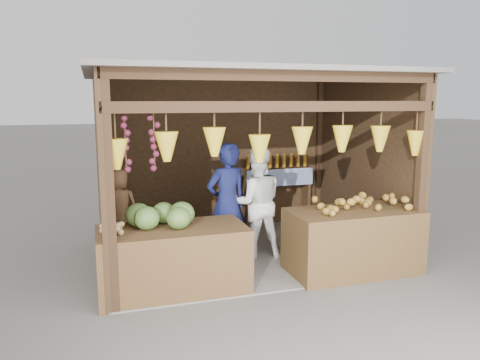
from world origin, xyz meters
name	(u,v)px	position (x,y,z in m)	size (l,w,h in m)	color
ground	(244,253)	(0.00, 0.00, 0.00)	(80.00, 80.00, 0.00)	#514F49
stall_structure	(242,143)	(-0.03, -0.04, 1.67)	(4.30, 3.30, 2.66)	slate
back_shelf	(277,179)	(1.05, 1.28, 0.87)	(1.25, 0.32, 1.32)	#382314
counter_left	(173,260)	(-1.23, -1.07, 0.39)	(1.75, 0.85, 0.78)	#4A3318
counter_right	(353,241)	(1.15, -1.15, 0.42)	(1.72, 0.85, 0.85)	#473117
stool	(122,255)	(-1.77, 0.02, 0.15)	(0.31, 0.31, 0.29)	black
man_standing	(227,204)	(-0.33, -0.27, 0.85)	(0.62, 0.41, 1.69)	#131747
woman_standing	(256,203)	(0.13, -0.20, 0.81)	(0.79, 0.61, 1.62)	white
vendor_seated	(119,207)	(-1.77, 0.02, 0.83)	(0.52, 0.34, 1.07)	brown
melon_pile	(165,213)	(-1.30, -0.97, 0.94)	(1.00, 0.50, 0.32)	#204B14
tanfruit_pile	(113,227)	(-1.91, -1.07, 0.85)	(0.34, 0.40, 0.13)	olive
mango_pile	(359,201)	(1.24, -1.12, 0.96)	(1.40, 0.64, 0.22)	#C24819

